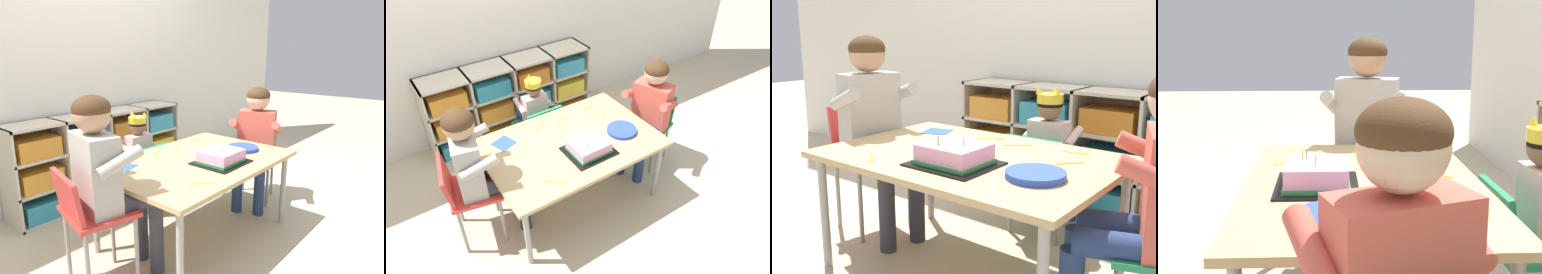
{
  "view_description": "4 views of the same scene",
  "coord_description": "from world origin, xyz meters",
  "views": [
    {
      "loc": [
        -1.7,
        -1.41,
        1.3
      ],
      "look_at": [
        0.01,
        0.05,
        0.72
      ],
      "focal_mm": 32.35,
      "sensor_mm": 36.0,
      "label": 1
    },
    {
      "loc": [
        -1.1,
        -1.74,
        2.21
      ],
      "look_at": [
        0.04,
        -0.04,
        0.63
      ],
      "focal_mm": 33.32,
      "sensor_mm": 36.0,
      "label": 2
    },
    {
      "loc": [
        1.18,
        -1.54,
        1.11
      ],
      "look_at": [
        -0.04,
        0.02,
        0.64
      ],
      "focal_mm": 42.96,
      "sensor_mm": 36.0,
      "label": 3
    },
    {
      "loc": [
        1.82,
        -0.12,
        1.11
      ],
      "look_at": [
        0.04,
        -0.05,
        0.75
      ],
      "focal_mm": 48.89,
      "sensor_mm": 36.0,
      "label": 4
    }
  ],
  "objects": [
    {
      "name": "ground",
      "position": [
        0.0,
        0.0,
        0.0
      ],
      "size": [
        16.0,
        16.0,
        0.0
      ],
      "primitive_type": "plane",
      "color": "beige"
    },
    {
      "name": "classroom_back_wall",
      "position": [
        0.0,
        1.33,
        1.3
      ],
      "size": [
        6.48,
        0.1,
        2.61
      ],
      "primitive_type": "cube",
      "color": "silver",
      "rests_on": "ground"
    },
    {
      "name": "storage_cubby_shelf",
      "position": [
        0.03,
        1.11,
        0.35
      ],
      "size": [
        1.65,
        0.32,
        0.76
      ],
      "color": "beige",
      "rests_on": "ground"
    },
    {
      "name": "activity_table",
      "position": [
        0.0,
        0.0,
        0.53
      ],
      "size": [
        1.27,
        0.85,
        0.57
      ],
      "color": "tan",
      "rests_on": "ground"
    },
    {
      "name": "classroom_chair_blue",
      "position": [
        0.05,
        0.59,
        0.35
      ],
      "size": [
        0.36,
        0.34,
        0.56
      ],
      "rotation": [
        0.0,
        0.0,
        3.16
      ],
      "color": "#238451",
      "rests_on": "ground"
    },
    {
      "name": "child_with_crown",
      "position": [
        0.05,
        0.69,
        0.5
      ],
      "size": [
        0.3,
        0.31,
        0.81
      ],
      "rotation": [
        0.0,
        0.0,
        3.16
      ],
      "color": "beige",
      "rests_on": "ground"
    },
    {
      "name": "classroom_chair_adult_side",
      "position": [
        -0.78,
        0.08,
        0.45
      ],
      "size": [
        0.42,
        0.43,
        0.7
      ],
      "rotation": [
        0.0,
        0.0,
        1.36
      ],
      "color": "red",
      "rests_on": "ground"
    },
    {
      "name": "adult_helper_seated",
      "position": [
        -0.67,
        0.06,
        0.67
      ],
      "size": [
        0.46,
        0.45,
        1.08
      ],
      "rotation": [
        0.0,
        0.0,
        1.36
      ],
      "color": "#B2ADA3",
      "rests_on": "ground"
    },
    {
      "name": "classroom_chair_guest_side",
      "position": [
        0.88,
        0.04,
        0.38
      ],
      "size": [
        0.44,
        0.42,
        0.63
      ],
      "rotation": [
        0.0,
        0.0,
        -1.22
      ],
      "color": "#238451",
      "rests_on": "ground"
    },
    {
      "name": "guest_at_table_side",
      "position": [
        0.77,
        0.0,
        0.6
      ],
      "size": [
        0.48,
        0.46,
        0.99
      ],
      "rotation": [
        0.0,
        0.0,
        -1.22
      ],
      "color": "#D15647",
      "rests_on": "ground"
    },
    {
      "name": "birthday_cake_on_tray",
      "position": [
        0.05,
        -0.17,
        0.61
      ],
      "size": [
        0.33,
        0.29,
        0.12
      ],
      "color": "black",
      "rests_on": "activity_table"
    },
    {
      "name": "paper_plate_stack",
      "position": [
        0.39,
        -0.11,
        0.59
      ],
      "size": [
        0.23,
        0.23,
        0.03
      ],
      "primitive_type": "cylinder",
      "color": "blue",
      "rests_on": "activity_table"
    },
    {
      "name": "paper_napkin_square",
      "position": [
        -0.42,
        0.26,
        0.57
      ],
      "size": [
        0.18,
        0.18,
        0.0
      ],
      "primitive_type": "cube",
      "rotation": [
        0.0,
        0.0,
        0.33
      ],
      "color": "#3356B7",
      "rests_on": "activity_table"
    },
    {
      "name": "fork_scattered_mid_table",
      "position": [
        0.37,
        0.31,
        0.58
      ],
      "size": [
        0.13,
        0.04,
        0.0
      ],
      "rotation": [
        0.0,
        0.0,
        3.3
      ],
      "color": "yellow",
      "rests_on": "activity_table"
    },
    {
      "name": "fork_by_napkin",
      "position": [
        -0.08,
        0.3,
        0.58
      ],
      "size": [
        0.12,
        0.09,
        0.0
      ],
      "rotation": [
        0.0,
        0.0,
        3.78
      ],
      "color": "yellow",
      "rests_on": "activity_table"
    },
    {
      "name": "fork_beside_plate_stack",
      "position": [
        -0.3,
        -0.3,
        0.58
      ],
      "size": [
        0.12,
        0.1,
        0.0
      ],
      "rotation": [
        0.0,
        0.0,
        2.47
      ],
      "color": "yellow",
      "rests_on": "activity_table"
    },
    {
      "name": "fork_near_child_seat",
      "position": [
        0.4,
        0.14,
        0.58
      ],
      "size": [
        0.1,
        0.1,
        0.0
      ],
      "rotation": [
        0.0,
        0.0,
        0.8
      ],
      "color": "yellow",
      "rests_on": "activity_table"
    },
    {
      "name": "fork_near_cake_tray",
      "position": [
        0.09,
        0.27,
        0.58
      ],
      "size": [
        0.12,
        0.1,
        0.0
      ],
      "rotation": [
        0.0,
        0.0,
        3.81
      ],
      "color": "yellow",
      "rests_on": "activity_table"
    }
  ]
}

